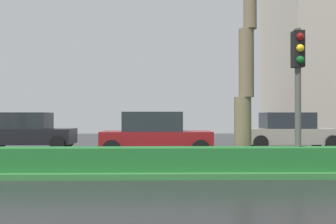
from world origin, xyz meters
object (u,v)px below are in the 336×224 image
object	(u,v)px
traffic_signal_median_right	(298,72)
car_in_traffic_leading	(27,131)
car_in_traffic_second	(155,135)
car_in_traffic_third	(289,131)

from	to	relation	value
traffic_signal_median_right	car_in_traffic_leading	distance (m)	12.92
traffic_signal_median_right	car_in_traffic_second	distance (m)	6.60
car_in_traffic_second	car_in_traffic_third	distance (m)	7.05
traffic_signal_median_right	car_in_traffic_second	world-z (taller)	traffic_signal_median_right
car_in_traffic_second	car_in_traffic_third	world-z (taller)	same
traffic_signal_median_right	car_in_traffic_leading	size ratio (longest dim) A/B	0.87
car_in_traffic_second	car_in_traffic_leading	bearing A→B (deg)	153.82
car_in_traffic_third	traffic_signal_median_right	bearing A→B (deg)	-107.39
traffic_signal_median_right	car_in_traffic_leading	xyz separation A→B (m)	(-9.94, 8.04, -1.89)
car_in_traffic_leading	car_in_traffic_third	world-z (taller)	same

